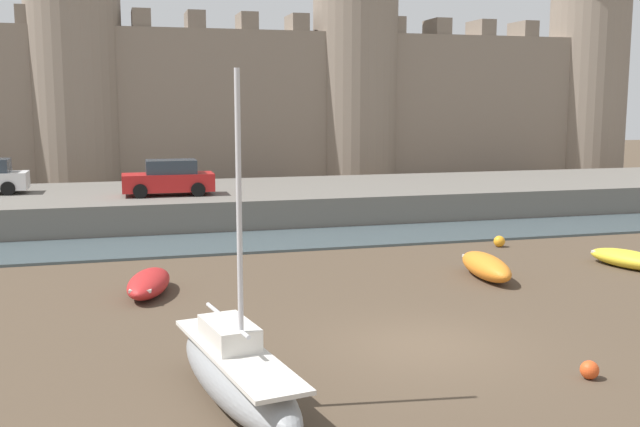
{
  "coord_description": "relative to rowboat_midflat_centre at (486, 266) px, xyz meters",
  "views": [
    {
      "loc": [
        -6.77,
        -15.49,
        5.61
      ],
      "look_at": [
        -1.26,
        4.6,
        2.5
      ],
      "focal_mm": 42.0,
      "sensor_mm": 36.0,
      "label": 1
    }
  ],
  "objects": [
    {
      "name": "car_quay_east",
      "position": [
        -9.02,
        13.39,
        1.76
      ],
      "size": [
        4.12,
        1.92,
        1.62
      ],
      "color": "red",
      "rests_on": "quay_road"
    },
    {
      "name": "mooring_buoy_off_centre",
      "position": [
        3.0,
        4.6,
        -0.18
      ],
      "size": [
        0.44,
        0.44,
        0.44
      ],
      "primitive_type": "sphere",
      "color": "orange",
      "rests_on": "ground"
    },
    {
      "name": "rowboat_midflat_centre",
      "position": [
        0.0,
        0.0,
        0.0
      ],
      "size": [
        1.34,
        3.34,
        0.77
      ],
      "color": "orange",
      "rests_on": "ground"
    },
    {
      "name": "ground_plane",
      "position": [
        -4.58,
        -5.74,
        -0.4
      ],
      "size": [
        160.0,
        160.0,
        0.0
      ],
      "primitive_type": "plane",
      "color": "#4C3D2D"
    },
    {
      "name": "rowboat_midflat_left",
      "position": [
        5.42,
        0.11,
        -0.09
      ],
      "size": [
        1.88,
        3.14,
        0.6
      ],
      "color": "yellow",
      "rests_on": "ground"
    },
    {
      "name": "castle",
      "position": [
        -4.58,
        27.09,
        5.97
      ],
      "size": [
        59.79,
        6.3,
        17.51
      ],
      "color": "gray",
      "rests_on": "ground"
    },
    {
      "name": "sailboat_near_channel_left",
      "position": [
        -9.33,
        -7.97,
        0.22
      ],
      "size": [
        2.16,
        5.53,
        6.2
      ],
      "color": "gray",
      "rests_on": "ground"
    },
    {
      "name": "water_channel",
      "position": [
        -4.58,
        8.01,
        -0.35
      ],
      "size": [
        80.0,
        4.5,
        0.1
      ],
      "primitive_type": "cube",
      "color": "#47565B",
      "rests_on": "ground"
    },
    {
      "name": "mooring_buoy_mid_mud",
      "position": [
        -2.16,
        -8.58,
        -0.21
      ],
      "size": [
        0.39,
        0.39,
        0.39
      ],
      "primitive_type": "sphere",
      "color": "#E04C1E",
      "rests_on": "ground"
    },
    {
      "name": "quay_road",
      "position": [
        -4.58,
        15.26,
        0.29
      ],
      "size": [
        65.5,
        10.0,
        1.38
      ],
      "primitive_type": "cube",
      "color": "#666059",
      "rests_on": "ground"
    },
    {
      "name": "rowboat_near_channel_right",
      "position": [
        -10.55,
        0.72,
        -0.04
      ],
      "size": [
        1.78,
        3.17,
        0.69
      ],
      "color": "red",
      "rests_on": "ground"
    }
  ]
}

